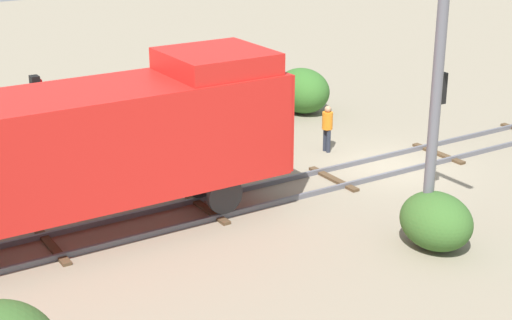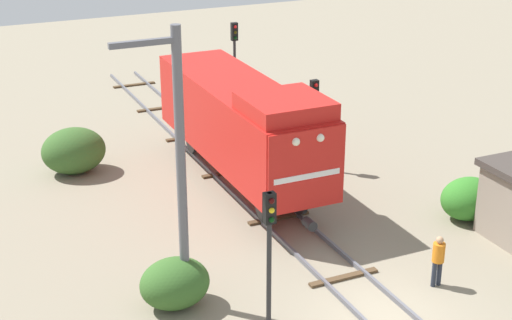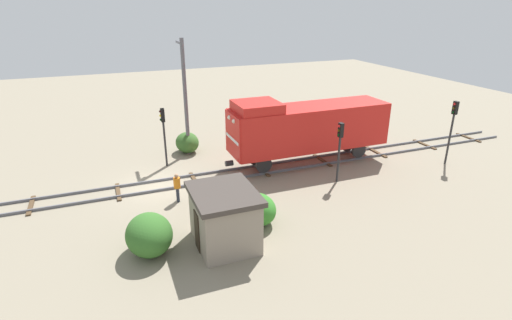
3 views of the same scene
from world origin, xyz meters
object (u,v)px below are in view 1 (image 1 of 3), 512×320
catenary_mast (439,83)px  locomotive (96,141)px  traffic_signal_near (438,114)px  worker_near_track (327,125)px  traffic_signal_mid (38,114)px  relay_hut (225,88)px

catenary_mast → locomotive: bearing=54.9°
traffic_signal_near → catenary_mast: size_ratio=0.49×
worker_near_track → catenary_mast: size_ratio=0.20×
traffic_signal_mid → relay_hut: size_ratio=1.11×
locomotive → relay_hut: 11.23m
worker_near_track → relay_hut: size_ratio=0.49×
traffic_signal_near → catenary_mast: bearing=133.3°
traffic_signal_near → traffic_signal_mid: size_ratio=1.05×
locomotive → relay_hut: locomotive is taller
locomotive → catenary_mast: size_ratio=1.38×
traffic_signal_mid → catenary_mast: (-8.46, -7.67, 1.75)m
traffic_signal_near → catenary_mast: 3.15m
traffic_signal_near → worker_near_track: size_ratio=2.40×
catenary_mast → relay_hut: catenary_mast is taller
worker_near_track → catenary_mast: (-7.46, 2.28, 3.46)m
locomotive → relay_hut: size_ratio=3.31×
traffic_signal_mid → relay_hut: 9.72m
locomotive → catenary_mast: catenary_mast is taller
worker_near_track → locomotive: bearing=-177.4°
traffic_signal_mid → worker_near_track: bearing=-95.7°
locomotive → worker_near_track: (2.40, -9.48, -1.78)m
traffic_signal_near → traffic_signal_mid: 11.68m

